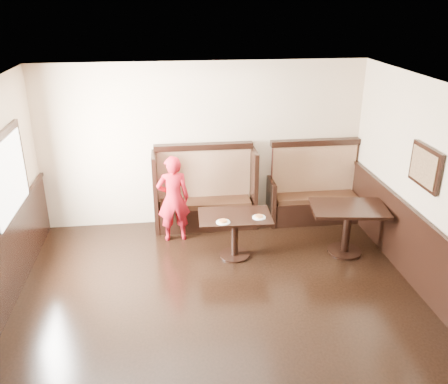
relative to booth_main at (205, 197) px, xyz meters
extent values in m
plane|color=black|center=(0.00, -3.30, -0.53)|extent=(7.00, 7.00, 0.00)
plane|color=beige|center=(0.00, 0.20, 0.87)|extent=(5.50, 0.00, 5.50)
plane|color=white|center=(0.00, -3.30, 2.27)|extent=(7.00, 7.00, 0.00)
cube|color=black|center=(-2.71, -1.40, 1.02)|extent=(0.05, 1.50, 1.20)
cube|color=white|center=(-2.69, -1.40, 1.02)|extent=(0.01, 1.30, 1.00)
cube|color=black|center=(2.71, -2.10, 1.17)|extent=(0.04, 0.70, 0.55)
cube|color=olive|center=(2.69, -2.10, 1.17)|extent=(0.01, 0.60, 0.45)
cube|color=black|center=(0.00, -0.08, -0.32)|extent=(1.60, 0.50, 0.42)
cube|color=#341D10|center=(0.00, -0.08, -0.07)|extent=(1.54, 0.46, 0.09)
cube|color=#511014|center=(0.00, 0.13, 0.37)|extent=(1.60, 0.12, 0.92)
cube|color=black|center=(0.00, 0.13, 0.87)|extent=(1.68, 0.16, 0.10)
cube|color=black|center=(-0.84, 0.02, 0.15)|extent=(0.07, 0.72, 1.36)
cube|color=black|center=(0.84, 0.02, 0.15)|extent=(0.07, 0.72, 1.36)
cube|color=black|center=(1.95, -0.08, -0.32)|extent=(1.50, 0.50, 0.42)
cube|color=#341D10|center=(1.95, -0.08, -0.07)|extent=(1.44, 0.46, 0.09)
cube|color=#511014|center=(1.95, 0.13, 0.37)|extent=(1.50, 0.12, 0.92)
cube|color=black|center=(1.95, 0.13, 0.87)|extent=(1.58, 0.16, 0.10)
cube|color=black|center=(1.16, 0.02, -0.13)|extent=(0.07, 0.72, 0.80)
cube|color=black|center=(2.74, 0.02, -0.13)|extent=(0.07, 0.72, 0.80)
cube|color=black|center=(0.35, -1.15, 0.14)|extent=(1.11, 0.72, 0.05)
cylinder|color=black|center=(0.35, -1.15, -0.20)|extent=(0.11, 0.11, 0.64)
cylinder|color=black|center=(0.35, -1.15, -0.51)|extent=(0.47, 0.47, 0.03)
cube|color=black|center=(2.10, -1.25, 0.23)|extent=(1.22, 0.89, 0.05)
cylinder|color=black|center=(2.10, -1.25, -0.16)|extent=(0.12, 0.12, 0.72)
cylinder|color=black|center=(2.10, -1.25, -0.51)|extent=(0.53, 0.53, 0.03)
imported|color=#B41321|center=(-0.55, -0.48, 0.20)|extent=(0.55, 0.38, 1.45)
cylinder|color=white|center=(0.15, -1.36, 0.17)|extent=(0.21, 0.21, 0.01)
cylinder|color=tan|center=(0.15, -1.36, 0.19)|extent=(0.13, 0.13, 0.02)
cylinder|color=#EABA54|center=(0.15, -1.36, 0.20)|extent=(0.11, 0.11, 0.01)
cylinder|color=white|center=(0.70, -1.27, 0.17)|extent=(0.20, 0.20, 0.01)
cylinder|color=tan|center=(0.70, -1.27, 0.19)|extent=(0.12, 0.12, 0.02)
cylinder|color=#EABA54|center=(0.70, -1.27, 0.20)|extent=(0.11, 0.11, 0.01)
camera|label=1|loc=(-0.61, -7.53, 3.25)|focal=38.00mm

